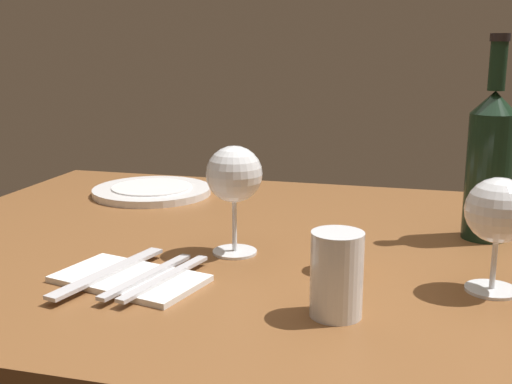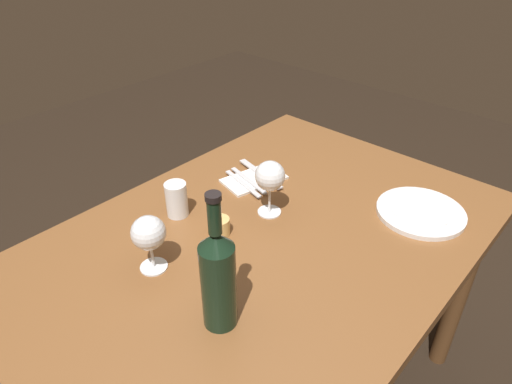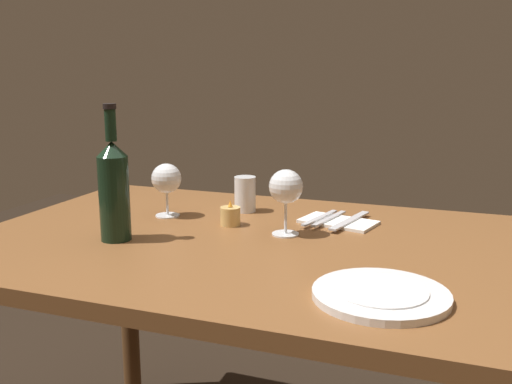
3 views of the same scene
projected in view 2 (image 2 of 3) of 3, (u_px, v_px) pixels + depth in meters
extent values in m
cube|color=brown|center=(265.00, 241.00, 1.21)|extent=(1.30, 0.90, 0.04)
cylinder|color=brown|center=(459.00, 292.00, 1.56)|extent=(0.06, 0.06, 0.70)
cylinder|color=brown|center=(286.00, 207.00, 1.98)|extent=(0.06, 0.06, 0.70)
cylinder|color=white|center=(269.00, 212.00, 1.28)|extent=(0.07, 0.07, 0.00)
cylinder|color=white|center=(270.00, 199.00, 1.26)|extent=(0.01, 0.01, 0.08)
sphere|color=white|center=(270.00, 176.00, 1.22)|extent=(0.08, 0.08, 0.08)
cylinder|color=maroon|center=(270.00, 177.00, 1.22)|extent=(0.06, 0.06, 0.02)
cylinder|color=white|center=(154.00, 267.00, 1.09)|extent=(0.07, 0.07, 0.00)
cylinder|color=white|center=(152.00, 255.00, 1.07)|extent=(0.01, 0.01, 0.07)
sphere|color=white|center=(148.00, 233.00, 1.04)|extent=(0.08, 0.08, 0.08)
cylinder|color=maroon|center=(149.00, 234.00, 1.04)|extent=(0.06, 0.06, 0.02)
cylinder|color=black|center=(219.00, 286.00, 0.90)|extent=(0.07, 0.07, 0.20)
cone|color=black|center=(216.00, 240.00, 0.84)|extent=(0.07, 0.07, 0.03)
cylinder|color=black|center=(214.00, 217.00, 0.81)|extent=(0.03, 0.03, 0.07)
cylinder|color=black|center=(213.00, 197.00, 0.79)|extent=(0.03, 0.03, 0.01)
cylinder|color=white|center=(177.00, 199.00, 1.25)|extent=(0.06, 0.06, 0.10)
cylinder|color=silver|center=(177.00, 207.00, 1.26)|extent=(0.05, 0.05, 0.04)
cylinder|color=#DBB266|center=(220.00, 226.00, 1.19)|extent=(0.05, 0.05, 0.05)
cylinder|color=white|center=(220.00, 228.00, 1.19)|extent=(0.04, 0.04, 0.03)
cone|color=#F99E2D|center=(219.00, 216.00, 1.17)|extent=(0.01, 0.01, 0.02)
cylinder|color=white|center=(421.00, 212.00, 1.27)|extent=(0.24, 0.24, 0.01)
cylinder|color=white|center=(421.00, 210.00, 1.27)|extent=(0.16, 0.16, 0.00)
cube|color=white|center=(254.00, 179.00, 1.43)|extent=(0.21, 0.15, 0.01)
cube|color=silver|center=(249.00, 180.00, 1.41)|extent=(0.06, 0.18, 0.00)
cube|color=silver|center=(243.00, 184.00, 1.39)|extent=(0.06, 0.18, 0.00)
cube|color=silver|center=(260.00, 174.00, 1.44)|extent=(0.07, 0.21, 0.00)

